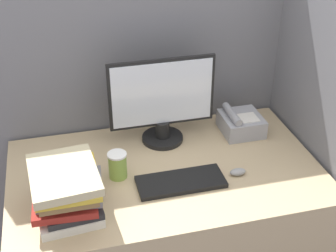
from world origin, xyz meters
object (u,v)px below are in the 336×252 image
Objects in this scene: coffee_cup at (118,165)px; desk_telephone at (241,123)px; mouse at (238,172)px; book_stack at (67,191)px; keyboard at (181,182)px; monitor at (162,103)px.

desk_telephone is (0.63, 0.21, -0.01)m from coffee_cup.
mouse is 0.22× the size of book_stack.
keyboard is 0.27m from coffee_cup.
book_stack is at bearing -155.42° from desk_telephone.
coffee_cup reaches higher than mouse.
book_stack is 1.61× the size of desk_telephone.
book_stack is (-0.46, -0.06, 0.10)m from keyboard.
monitor is 2.47× the size of desk_telephone.
book_stack is (-0.71, -0.06, 0.09)m from mouse.
book_stack is at bearing -174.95° from mouse.
monitor reaches higher than keyboard.
mouse is at bearing -13.05° from coffee_cup.
keyboard is at bearing 179.63° from mouse.
coffee_cup is 0.28m from book_stack.
coffee_cup is at bearing -136.72° from monitor.
monitor is 1.54× the size of book_stack.
desk_telephone is (0.85, 0.39, -0.06)m from book_stack.
desk_telephone is (0.14, 0.33, 0.03)m from mouse.
monitor reaches higher than mouse.
monitor reaches higher than coffee_cup.
book_stack is at bearing -172.01° from keyboard.
desk_telephone is at bearing -3.55° from monitor.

